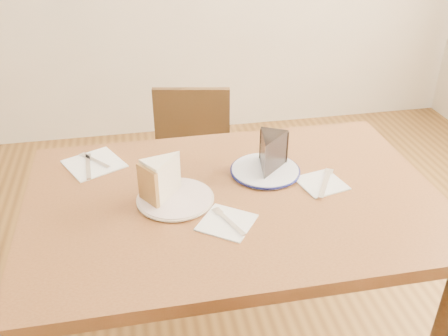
{
  "coord_description": "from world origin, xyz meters",
  "views": [
    {
      "loc": [
        -0.26,
        -1.18,
        1.56
      ],
      "look_at": [
        -0.01,
        0.07,
        0.8
      ],
      "focal_mm": 40.0,
      "sensor_mm": 36.0,
      "label": 1
    }
  ],
  "objects_px": {
    "plate_navy": "(265,171)",
    "carrot_cake": "(165,178)",
    "plate_cream": "(175,199)",
    "chair_far": "(192,174)",
    "chocolate_cake": "(269,155)",
    "table": "(233,222)"
  },
  "relations": [
    {
      "from": "chocolate_cake",
      "to": "chair_far",
      "type": "bearing_deg",
      "value": -44.16
    },
    {
      "from": "plate_cream",
      "to": "plate_navy",
      "type": "height_order",
      "value": "same"
    },
    {
      "from": "plate_navy",
      "to": "carrot_cake",
      "type": "distance_m",
      "value": 0.33
    },
    {
      "from": "carrot_cake",
      "to": "plate_navy",
      "type": "bearing_deg",
      "value": 71.36
    },
    {
      "from": "plate_cream",
      "to": "carrot_cake",
      "type": "xyz_separation_m",
      "value": [
        -0.02,
        0.02,
        0.06
      ]
    },
    {
      "from": "plate_cream",
      "to": "plate_navy",
      "type": "xyz_separation_m",
      "value": [
        0.29,
        0.1,
        0.0
      ]
    },
    {
      "from": "chair_far",
      "to": "chocolate_cake",
      "type": "bearing_deg",
      "value": 118.32
    },
    {
      "from": "plate_navy",
      "to": "carrot_cake",
      "type": "xyz_separation_m",
      "value": [
        -0.32,
        -0.08,
        0.06
      ]
    },
    {
      "from": "plate_navy",
      "to": "plate_cream",
      "type": "bearing_deg",
      "value": -160.66
    },
    {
      "from": "chair_far",
      "to": "chocolate_cake",
      "type": "height_order",
      "value": "chocolate_cake"
    },
    {
      "from": "plate_cream",
      "to": "carrot_cake",
      "type": "distance_m",
      "value": 0.07
    },
    {
      "from": "chair_far",
      "to": "carrot_cake",
      "type": "height_order",
      "value": "carrot_cake"
    },
    {
      "from": "carrot_cake",
      "to": "chocolate_cake",
      "type": "distance_m",
      "value": 0.34
    },
    {
      "from": "chair_far",
      "to": "chocolate_cake",
      "type": "relative_size",
      "value": 6.32
    },
    {
      "from": "plate_cream",
      "to": "table",
      "type": "bearing_deg",
      "value": -1.5
    },
    {
      "from": "table",
      "to": "carrot_cake",
      "type": "xyz_separation_m",
      "value": [
        -0.19,
        0.03,
        0.16
      ]
    },
    {
      "from": "chair_far",
      "to": "chocolate_cake",
      "type": "distance_m",
      "value": 0.69
    },
    {
      "from": "table",
      "to": "chocolate_cake",
      "type": "relative_size",
      "value": 9.69
    },
    {
      "from": "chair_far",
      "to": "table",
      "type": "bearing_deg",
      "value": 104.45
    },
    {
      "from": "table",
      "to": "chair_far",
      "type": "bearing_deg",
      "value": 93.59
    },
    {
      "from": "plate_cream",
      "to": "plate_navy",
      "type": "relative_size",
      "value": 1.01
    },
    {
      "from": "table",
      "to": "carrot_cake",
      "type": "distance_m",
      "value": 0.26
    }
  ]
}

